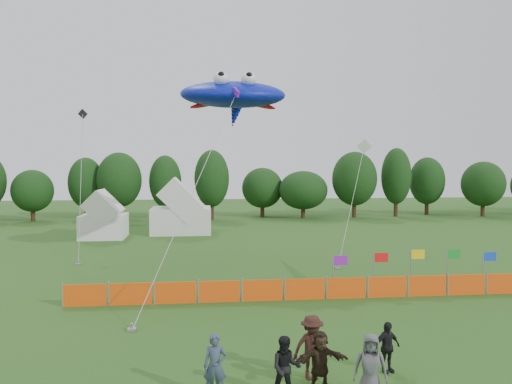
{
  "coord_description": "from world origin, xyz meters",
  "views": [
    {
      "loc": [
        -2.25,
        -14.33,
        6.27
      ],
      "look_at": [
        0.0,
        6.0,
        5.2
      ],
      "focal_mm": 35.0,
      "sensor_mm": 36.0,
      "label": 1
    }
  ],
  "objects": [
    {
      "name": "ground",
      "position": [
        0.0,
        0.0,
        0.0
      ],
      "size": [
        160.0,
        160.0,
        0.0
      ],
      "primitive_type": "plane",
      "color": "#234C16",
      "rests_on": "ground"
    },
    {
      "name": "treeline",
      "position": [
        1.61,
        44.93,
        4.18
      ],
      "size": [
        104.57,
        8.78,
        8.36
      ],
      "color": "#382314",
      "rests_on": "ground"
    },
    {
      "name": "tent_left",
      "position": [
        -10.67,
        30.02,
        1.69
      ],
      "size": [
        3.8,
        3.8,
        3.36
      ],
      "color": "white",
      "rests_on": "ground"
    },
    {
      "name": "tent_right",
      "position": [
        -4.09,
        32.48,
        1.98
      ],
      "size": [
        5.55,
        4.44,
        3.92
      ],
      "color": "silver",
      "rests_on": "ground"
    },
    {
      "name": "barrier_fence",
      "position": [
        2.56,
        8.35,
        0.5
      ],
      "size": [
        21.9,
        0.06,
        1.0
      ],
      "color": "#EC4C0D",
      "rests_on": "ground"
    },
    {
      "name": "flag_row",
      "position": [
        8.14,
        8.97,
        1.39
      ],
      "size": [
        8.73,
        0.78,
        2.15
      ],
      "color": "gray",
      "rests_on": "ground"
    },
    {
      "name": "spectator_a",
      "position": [
        -1.9,
        -1.12,
        0.88
      ],
      "size": [
        0.69,
        0.5,
        1.75
      ],
      "primitive_type": "imported",
      "rotation": [
        0.0,
        0.0,
        -0.13
      ],
      "color": "#344156",
      "rests_on": "ground"
    },
    {
      "name": "spectator_b",
      "position": [
        -0.01,
        -1.39,
        0.85
      ],
      "size": [
        0.89,
        0.73,
        1.71
      ],
      "primitive_type": "imported",
      "rotation": [
        0.0,
        0.0,
        -0.11
      ],
      "color": "black",
      "rests_on": "ground"
    },
    {
      "name": "spectator_c",
      "position": [
        0.97,
        -0.21,
        0.95
      ],
      "size": [
        1.33,
        0.92,
        1.9
      ],
      "primitive_type": "imported",
      "rotation": [
        0.0,
        0.0,
        0.18
      ],
      "color": "black",
      "rests_on": "ground"
    },
    {
      "name": "spectator_d",
      "position": [
        3.34,
        0.01,
        0.77
      ],
      "size": [
        0.97,
        0.6,
        1.55
      ],
      "primitive_type": "imported",
      "rotation": [
        0.0,
        0.0,
        0.27
      ],
      "color": "black",
      "rests_on": "ground"
    },
    {
      "name": "spectator_e",
      "position": [
        2.18,
        -1.82,
        0.92
      ],
      "size": [
        1.03,
        0.81,
        1.84
      ],
      "primitive_type": "imported",
      "rotation": [
        0.0,
        0.0,
        -0.28
      ],
      "color": "#4B4B50",
      "rests_on": "ground"
    },
    {
      "name": "spectator_f",
      "position": [
        1.05,
        -0.91,
        0.83
      ],
      "size": [
        1.58,
        0.64,
        1.66
      ],
      "primitive_type": "imported",
      "rotation": [
        0.0,
        0.0,
        0.1
      ],
      "color": "black",
      "rests_on": "ground"
    },
    {
      "name": "stingray_kite",
      "position": [
        -0.13,
        18.06,
        10.77
      ],
      "size": [
        8.28,
        21.94,
        12.01
      ],
      "color": "#0E1DCC",
      "rests_on": "ground"
    },
    {
      "name": "small_kite_white",
      "position": [
        9.31,
        21.51,
        5.54
      ],
      "size": [
        5.43,
        9.52,
        8.43
      ],
      "color": "white",
      "rests_on": "ground"
    },
    {
      "name": "small_kite_dark",
      "position": [
        -10.64,
        21.89,
        5.68
      ],
      "size": [
        1.69,
        7.28,
        10.62
      ],
      "color": "black",
      "rests_on": "ground"
    }
  ]
}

